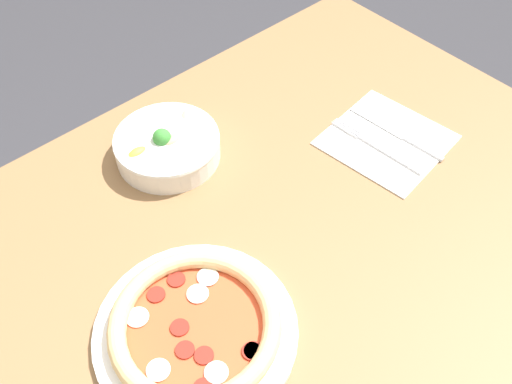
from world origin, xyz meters
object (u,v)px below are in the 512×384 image
pizza (195,327)px  bowl (167,145)px  knife (399,135)px  fork (377,147)px

pizza → bowl: (0.17, 0.30, 0.01)m
knife → fork: bearing=78.4°
bowl → fork: size_ratio=0.96×
pizza → knife: bearing=6.8°
fork → knife: bearing=-101.6°
pizza → knife: pizza is taller
fork → knife: same height
knife → bowl: bearing=50.3°
bowl → fork: (0.29, -0.23, -0.02)m
bowl → fork: bowl is taller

